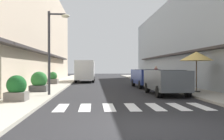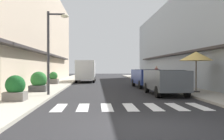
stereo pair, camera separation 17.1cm
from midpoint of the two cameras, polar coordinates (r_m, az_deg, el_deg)
name	(u,v)px [view 1 (the left image)]	position (r m, az deg, el deg)	size (l,w,h in m)	color
ground_plane	(111,85)	(24.03, -0.35, -3.31)	(92.76, 92.76, 0.00)	#232326
sidewalk_left	(57,85)	(24.22, -11.84, -3.15)	(2.24, 59.03, 0.12)	#ADA899
sidewalk_right	(164,85)	(24.79, 10.87, -3.06)	(2.24, 59.03, 0.12)	#9E998E
building_row_left	(19,30)	(26.23, -19.45, 8.07)	(5.50, 39.95, 10.14)	#C6B299
building_row_right	(198,40)	(27.06, 17.76, 6.02)	(5.50, 39.95, 8.43)	#939EA8
crosswalk	(132,107)	(10.99, 3.86, -7.87)	(6.15, 2.20, 0.01)	silver
parked_car_near	(166,79)	(15.95, 11.12, -1.95)	(1.86, 4.37, 1.47)	#4C5156
parked_car_mid	(146,76)	(21.66, 7.11, -1.29)	(1.94, 4.54, 1.47)	navy
delivery_van	(85,69)	(29.72, -5.85, 0.14)	(2.10, 5.44, 2.37)	silver
street_lamp	(53,43)	(15.11, -12.79, 5.68)	(1.19, 0.28, 4.57)	#38383D
cafe_umbrella	(196,56)	(17.14, 17.27, 2.79)	(2.02, 2.02, 2.47)	#262626
planter_corner	(17,89)	(12.82, -20.01, -3.74)	(0.91, 0.91, 1.15)	slate
planter_midblock	(39,82)	(17.43, -15.54, -2.50)	(1.06, 1.06, 1.24)	#4C4C4C
planter_far	(53,78)	(25.11, -12.65, -1.75)	(0.91, 0.91, 1.10)	slate
pedestrian_walking_near	(156,74)	(25.27, 9.16, -0.93)	(0.34, 0.34, 1.62)	#282B33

